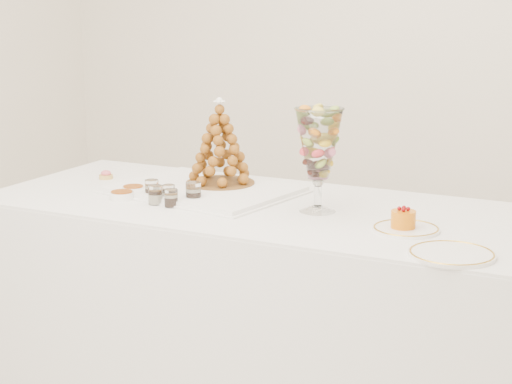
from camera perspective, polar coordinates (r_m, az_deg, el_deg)
The scene contains 15 objects.
buffet_table at distance 3.30m, azimuth 1.10°, elevation -8.01°, with size 2.27×1.02×0.84m.
lace_tray at distance 3.38m, azimuth -3.49°, elevation 0.16°, with size 0.67×0.50×0.02m, color white.
macaron_vase at distance 3.05m, azimuth 4.20°, elevation 3.13°, with size 0.17×0.17×0.37m.
cake_plate at distance 2.88m, azimuth 9.97°, elevation -2.46°, with size 0.22×0.22×0.01m, color white.
spare_plate at distance 2.64m, azimuth 12.91°, elevation -4.07°, with size 0.26×0.26×0.01m, color white.
pink_tart at distance 3.68m, azimuth -9.97°, elevation 1.11°, with size 0.06×0.06×0.04m.
verrine_a at distance 3.31m, azimuth -6.96°, elevation 0.20°, with size 0.05×0.05×0.07m, color white.
verrine_b at distance 3.25m, azimuth -5.84°, elevation -0.06°, with size 0.05×0.05×0.06m, color white.
verrine_c at distance 3.21m, azimuth -4.19°, elevation -0.04°, with size 0.06×0.06×0.08m, color white.
verrine_d at distance 3.21m, azimuth -6.73°, elevation -0.19°, with size 0.05×0.05×0.07m, color white.
verrine_e at distance 3.16m, azimuth -5.68°, elevation -0.40°, with size 0.05×0.05×0.07m, color white.
ramekin_back at distance 3.39m, azimuth -8.18°, elevation 0.13°, with size 0.09×0.09×0.03m, color white.
ramekin_front at distance 3.30m, azimuth -8.93°, elevation -0.25°, with size 0.09×0.09×0.03m, color white.
croquembouche at distance 3.41m, azimuth -2.42°, elevation 3.35°, with size 0.29×0.29×0.35m.
mousse_cake at distance 2.87m, azimuth 9.79°, elevation -1.78°, with size 0.08×0.08×0.07m.
Camera 1 is at (1.54, -2.31, 1.62)m, focal length 60.00 mm.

